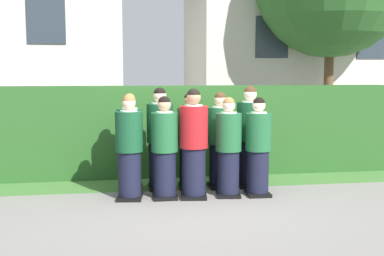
{
  "coord_description": "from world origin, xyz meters",
  "views": [
    {
      "loc": [
        -1.17,
        -7.1,
        1.9
      ],
      "look_at": [
        0.0,
        0.3,
        1.05
      ],
      "focal_mm": 43.96,
      "sensor_mm": 36.0,
      "label": 1
    }
  ],
  "objects_px": {
    "student_front_row_3": "(228,149)",
    "student_rear_row_1": "(160,141)",
    "student_rear_row_2": "(190,143)",
    "student_front_row_4": "(258,149)",
    "student_front_row_1": "(165,150)",
    "student_in_red_blazer": "(194,146)",
    "student_rear_row_4": "(250,139)",
    "student_rear_row_3": "(220,142)",
    "student_rear_row_0": "(130,144)",
    "student_front_row_0": "(129,150)"
  },
  "relations": [
    {
      "from": "student_rear_row_3",
      "to": "student_front_row_1",
      "type": "bearing_deg",
      "value": -151.91
    },
    {
      "from": "student_front_row_3",
      "to": "student_rear_row_1",
      "type": "bearing_deg",
      "value": 147.67
    },
    {
      "from": "student_front_row_0",
      "to": "student_front_row_1",
      "type": "distance_m",
      "value": 0.54
    },
    {
      "from": "student_rear_row_0",
      "to": "student_rear_row_4",
      "type": "bearing_deg",
      "value": -2.21
    },
    {
      "from": "student_front_row_1",
      "to": "student_front_row_0",
      "type": "bearing_deg",
      "value": 177.06
    },
    {
      "from": "student_front_row_0",
      "to": "student_in_red_blazer",
      "type": "bearing_deg",
      "value": -3.38
    },
    {
      "from": "student_front_row_0",
      "to": "student_rear_row_3",
      "type": "xyz_separation_m",
      "value": [
        1.52,
        0.5,
        0.01
      ]
    },
    {
      "from": "student_rear_row_4",
      "to": "student_rear_row_3",
      "type": "bearing_deg",
      "value": -178.5
    },
    {
      "from": "student_in_red_blazer",
      "to": "student_rear_row_0",
      "type": "bearing_deg",
      "value": 145.92
    },
    {
      "from": "student_front_row_4",
      "to": "student_rear_row_4",
      "type": "xyz_separation_m",
      "value": [
        0.03,
        0.6,
        0.08
      ]
    },
    {
      "from": "student_front_row_3",
      "to": "student_rear_row_1",
      "type": "height_order",
      "value": "student_rear_row_1"
    },
    {
      "from": "student_rear_row_1",
      "to": "student_rear_row_2",
      "type": "height_order",
      "value": "student_rear_row_1"
    },
    {
      "from": "student_rear_row_1",
      "to": "student_front_row_1",
      "type": "bearing_deg",
      "value": -88.73
    },
    {
      "from": "student_front_row_4",
      "to": "student_front_row_3",
      "type": "bearing_deg",
      "value": 176.5
    },
    {
      "from": "student_rear_row_1",
      "to": "student_rear_row_2",
      "type": "distance_m",
      "value": 0.5
    },
    {
      "from": "student_rear_row_1",
      "to": "student_rear_row_2",
      "type": "bearing_deg",
      "value": -4.52
    },
    {
      "from": "student_in_red_blazer",
      "to": "student_rear_row_3",
      "type": "height_order",
      "value": "student_in_red_blazer"
    },
    {
      "from": "student_front_row_3",
      "to": "student_rear_row_0",
      "type": "relative_size",
      "value": 0.97
    },
    {
      "from": "student_front_row_4",
      "to": "student_rear_row_4",
      "type": "bearing_deg",
      "value": 87.08
    },
    {
      "from": "student_front_row_3",
      "to": "student_rear_row_1",
      "type": "relative_size",
      "value": 0.92
    },
    {
      "from": "student_rear_row_2",
      "to": "student_rear_row_4",
      "type": "bearing_deg",
      "value": -1.6
    },
    {
      "from": "student_in_red_blazer",
      "to": "student_rear_row_3",
      "type": "relative_size",
      "value": 1.05
    },
    {
      "from": "student_rear_row_4",
      "to": "student_rear_row_0",
      "type": "bearing_deg",
      "value": 177.79
    },
    {
      "from": "student_front_row_3",
      "to": "student_rear_row_2",
      "type": "xyz_separation_m",
      "value": [
        -0.52,
        0.6,
        0.03
      ]
    },
    {
      "from": "student_in_red_blazer",
      "to": "student_rear_row_0",
      "type": "relative_size",
      "value": 1.06
    },
    {
      "from": "student_front_row_4",
      "to": "student_rear_row_2",
      "type": "xyz_separation_m",
      "value": [
        -0.99,
        0.63,
        0.03
      ]
    },
    {
      "from": "student_front_row_4",
      "to": "student_rear_row_4",
      "type": "height_order",
      "value": "student_rear_row_4"
    },
    {
      "from": "student_rear_row_0",
      "to": "student_rear_row_1",
      "type": "distance_m",
      "value": 0.5
    },
    {
      "from": "student_rear_row_4",
      "to": "student_front_row_0",
      "type": "bearing_deg",
      "value": -165.91
    },
    {
      "from": "student_rear_row_1",
      "to": "student_rear_row_2",
      "type": "relative_size",
      "value": 1.05
    },
    {
      "from": "student_front_row_3",
      "to": "student_front_row_1",
      "type": "bearing_deg",
      "value": 178.09
    },
    {
      "from": "student_front_row_1",
      "to": "student_in_red_blazer",
      "type": "xyz_separation_m",
      "value": [
        0.45,
        -0.03,
        0.06
      ]
    },
    {
      "from": "student_front_row_3",
      "to": "student_rear_row_2",
      "type": "bearing_deg",
      "value": 130.63
    },
    {
      "from": "student_in_red_blazer",
      "to": "student_rear_row_4",
      "type": "height_order",
      "value": "student_rear_row_4"
    },
    {
      "from": "student_front_row_1",
      "to": "student_rear_row_1",
      "type": "bearing_deg",
      "value": 91.27
    },
    {
      "from": "student_rear_row_1",
      "to": "student_rear_row_4",
      "type": "bearing_deg",
      "value": -2.56
    },
    {
      "from": "student_front_row_1",
      "to": "student_front_row_4",
      "type": "xyz_separation_m",
      "value": [
        1.47,
        -0.06,
        -0.01
      ]
    },
    {
      "from": "student_front_row_1",
      "to": "student_rear_row_4",
      "type": "height_order",
      "value": "student_rear_row_4"
    },
    {
      "from": "student_rear_row_2",
      "to": "student_rear_row_3",
      "type": "relative_size",
      "value": 1.0
    },
    {
      "from": "student_rear_row_4",
      "to": "student_rear_row_2",
      "type": "bearing_deg",
      "value": 178.4
    },
    {
      "from": "student_front_row_0",
      "to": "student_rear_row_3",
      "type": "height_order",
      "value": "student_rear_row_3"
    },
    {
      "from": "student_front_row_3",
      "to": "student_rear_row_2",
      "type": "height_order",
      "value": "student_rear_row_2"
    },
    {
      "from": "student_front_row_0",
      "to": "student_rear_row_0",
      "type": "bearing_deg",
      "value": 87.36
    },
    {
      "from": "student_front_row_4",
      "to": "student_rear_row_2",
      "type": "distance_m",
      "value": 1.17
    },
    {
      "from": "student_rear_row_1",
      "to": "student_rear_row_3",
      "type": "bearing_deg",
      "value": -4.65
    },
    {
      "from": "student_front_row_4",
      "to": "student_rear_row_2",
      "type": "height_order",
      "value": "student_rear_row_2"
    },
    {
      "from": "student_front_row_1",
      "to": "student_rear_row_3",
      "type": "distance_m",
      "value": 1.12
    },
    {
      "from": "student_front_row_1",
      "to": "student_front_row_3",
      "type": "relative_size",
      "value": 1.01
    },
    {
      "from": "student_front_row_0",
      "to": "student_rear_row_0",
      "type": "distance_m",
      "value": 0.59
    },
    {
      "from": "student_in_red_blazer",
      "to": "student_front_row_0",
      "type": "bearing_deg",
      "value": 176.62
    }
  ]
}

